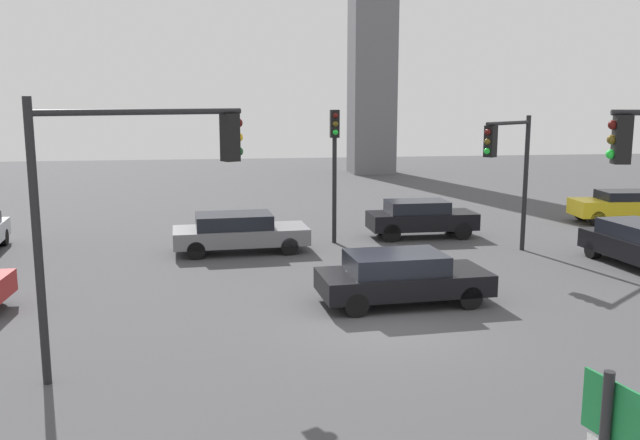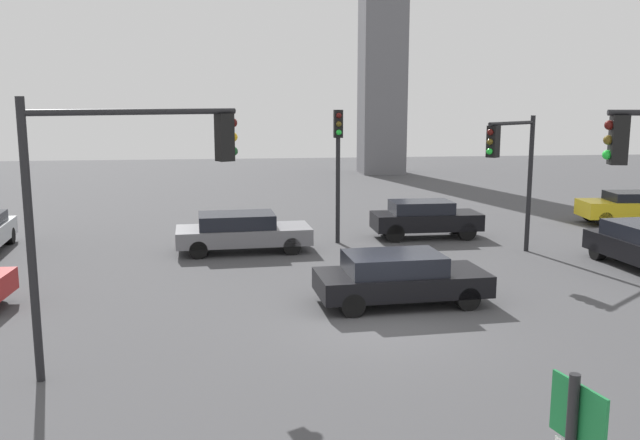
{
  "view_description": "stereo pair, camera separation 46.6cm",
  "coord_description": "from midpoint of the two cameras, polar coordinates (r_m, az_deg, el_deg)",
  "views": [
    {
      "loc": [
        -3.95,
        -14.99,
        5.22
      ],
      "look_at": [
        -1.05,
        4.19,
        1.79
      ],
      "focal_mm": 38.04,
      "sensor_mm": 36.0,
      "label": 1
    },
    {
      "loc": [
        -3.48,
        -15.06,
        5.22
      ],
      "look_at": [
        -1.05,
        4.19,
        1.79
      ],
      "focal_mm": 38.04,
      "sensor_mm": 36.0,
      "label": 2
    }
  ],
  "objects": [
    {
      "name": "traffic_light_3",
      "position": [
        24.75,
        2.08,
        5.85
      ],
      "size": [
        0.33,
        0.46,
        4.89
      ],
      "rotation": [
        0.0,
        0.0,
        -1.6
      ],
      "color": "black",
      "rests_on": "ground_plane"
    },
    {
      "name": "ground_plane",
      "position": [
        16.33,
        6.4,
        -8.68
      ],
      "size": [
        94.17,
        94.17,
        0.0
      ],
      "primitive_type": "plane",
      "color": "#424244"
    },
    {
      "name": "traffic_light_2",
      "position": [
        23.35,
        16.38,
        5.03
      ],
      "size": [
        2.33,
        1.87,
        4.72
      ],
      "rotation": [
        0.0,
        0.0,
        -2.48
      ],
      "color": "black",
      "rests_on": "ground_plane"
    },
    {
      "name": "traffic_light_0",
      "position": [
        13.72,
        -14.51,
        3.76
      ],
      "size": [
        3.88,
        2.16,
        5.29
      ],
      "rotation": [
        0.0,
        0.0,
        0.49
      ],
      "color": "black",
      "rests_on": "ground_plane"
    },
    {
      "name": "car_0",
      "position": [
        17.72,
        7.42,
        -4.81
      ],
      "size": [
        4.49,
        2.17,
        1.35
      ],
      "rotation": [
        0.0,
        0.0,
        0.06
      ],
      "color": "black",
      "rests_on": "ground_plane"
    },
    {
      "name": "car_3",
      "position": [
        31.97,
        25.14,
        1.03
      ],
      "size": [
        4.35,
        2.09,
        1.39
      ],
      "rotation": [
        0.0,
        0.0,
        3.05
      ],
      "color": "yellow",
      "rests_on": "ground_plane"
    },
    {
      "name": "car_5",
      "position": [
        23.76,
        -6.06,
        -0.96
      ],
      "size": [
        4.74,
        2.18,
        1.36
      ],
      "rotation": [
        0.0,
        0.0,
        0.06
      ],
      "color": "slate",
      "rests_on": "ground_plane"
    },
    {
      "name": "car_6",
      "position": [
        26.36,
        9.31,
        0.16
      ],
      "size": [
        4.12,
        1.68,
        1.43
      ],
      "rotation": [
        0.0,
        0.0,
        0.01
      ],
      "color": "black",
      "rests_on": "ground_plane"
    }
  ]
}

